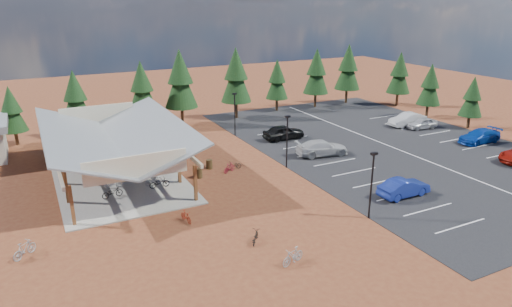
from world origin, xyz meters
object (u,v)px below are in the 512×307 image
object	(u,v)px
bike_0	(112,192)
bike_pavilion	(113,136)
trash_bin_0	(199,173)
bike_9	(24,249)
car_8	(422,123)
car_9	(407,120)
bike_2	(86,162)
car_3	(322,148)
bike_1	(114,182)
car_4	(284,132)
bike_6	(129,156)
bike_16	(234,165)
lamp_post_2	(235,111)
car_1	(404,188)
bike_4	(159,183)
bike_13	(293,256)
bike_5	(153,180)
lamp_post_1	(287,138)
bike_11	(186,216)
bike_15	(229,168)
bike_12	(255,237)
car_7	(480,136)
trash_bin_1	(209,164)
bike_3	(77,153)
lamp_post_0	(372,181)
bike_7	(127,147)

from	to	relation	value
bike_0	bike_pavilion	bearing A→B (deg)	-23.27
trash_bin_0	bike_9	size ratio (longest dim) A/B	0.50
car_8	car_9	bearing A→B (deg)	-153.47
bike_2	trash_bin_0	bearing A→B (deg)	-120.80
car_3	bike_1	bearing A→B (deg)	98.06
bike_9	car_4	bearing A→B (deg)	-104.82
bike_6	bike_16	bearing A→B (deg)	-137.53
lamp_post_2	bike_6	xyz separation A→B (m)	(-13.13, -3.27, -2.46)
bike_1	car_8	size ratio (longest dim) A/B	0.40
bike_pavilion	bike_6	world-z (taller)	bike_pavilion
bike_0	car_1	size ratio (longest dim) A/B	0.37
car_4	car_1	bearing A→B (deg)	-177.62
bike_4	bike_13	xyz separation A→B (m)	(4.10, -15.17, -0.01)
car_1	bike_5	bearing A→B (deg)	56.15
bike_1	bike_16	xyz separation A→B (m)	(11.10, -0.33, -0.18)
lamp_post_1	bike_6	size ratio (longest dim) A/B	3.23
bike_11	bike_15	distance (m)	10.40
bike_12	car_1	world-z (taller)	car_1
bike_13	car_7	xyz separation A→B (m)	(31.59, 11.74, 0.26)
car_9	bike_13	bearing A→B (deg)	-53.50
lamp_post_1	bike_2	world-z (taller)	lamp_post_1
bike_13	bike_4	bearing A→B (deg)	178.45
bike_4	bike_9	xyz separation A→B (m)	(-10.52, -6.87, -0.01)
lamp_post_2	bike_11	distance (m)	22.32
lamp_post_2	bike_13	xyz separation A→B (m)	(-8.23, -26.74, -2.44)
trash_bin_1	bike_9	bearing A→B (deg)	-149.47
bike_11	car_4	world-z (taller)	car_4
lamp_post_2	bike_15	xyz separation A→B (m)	(-5.41, -10.66, -2.52)
bike_15	trash_bin_1	bearing A→B (deg)	12.81
car_7	bike_16	bearing A→B (deg)	-99.62
bike_9	car_9	distance (m)	45.93
car_3	car_9	size ratio (longest dim) A/B	1.09
bike_15	bike_16	bearing A→B (deg)	-79.92
bike_13	bike_15	xyz separation A→B (m)	(2.81, 16.08, -0.09)
car_1	bike_0	bearing A→B (deg)	63.34
bike_11	bike_15	world-z (taller)	bike_15
bike_6	car_1	bearing A→B (deg)	-144.34
car_9	bike_5	bearing A→B (deg)	-80.63
bike_5	trash_bin_1	bearing A→B (deg)	-83.76
bike_5	bike_13	size ratio (longest dim) A/B	0.86
bike_6	bike_3	bearing A→B (deg)	47.54
trash_bin_0	car_7	size ratio (longest dim) A/B	0.17
bike_6	car_3	distance (m)	19.62
bike_pavilion	bike_6	distance (m)	5.32
bike_0	bike_16	distance (m)	11.71
car_4	trash_bin_1	bearing A→B (deg)	114.78
lamp_post_2	car_4	distance (m)	6.21
trash_bin_1	bike_12	bearing A→B (deg)	-99.27
lamp_post_0	bike_12	xyz separation A→B (m)	(-9.10, 0.63, -2.57)
bike_5	bike_7	size ratio (longest dim) A/B	0.92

